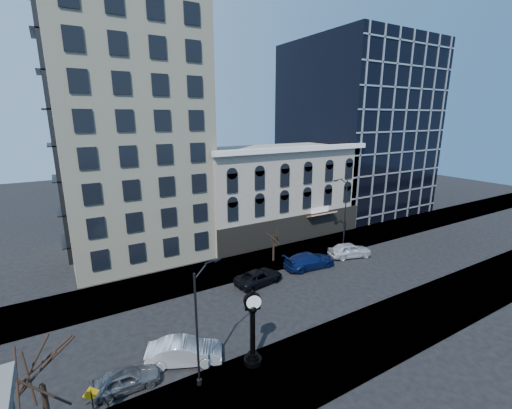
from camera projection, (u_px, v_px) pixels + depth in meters
ground at (260, 306)px, 29.91m from camera, size 160.00×160.00×0.00m
sidewalk_far at (221, 271)px, 36.56m from camera, size 160.00×6.00×0.12m
sidewalk_near at (320, 359)px, 23.22m from camera, size 160.00×6.00×0.12m
cream_tower at (125, 86)px, 37.82m from camera, size 15.90×15.40×42.50m
victorian_row at (274, 191)px, 47.58m from camera, size 22.60×11.19×12.50m
glass_office at (355, 129)px, 59.62m from camera, size 20.00×20.15×28.00m
street_clock at (253, 331)px, 22.22m from camera, size 1.21×1.21×5.33m
street_lamp_near at (202, 293)px, 19.94m from camera, size 1.92×0.99×7.85m
street_lamp_far at (343, 195)px, 41.20m from camera, size 2.32×0.35×8.97m
bare_tree_near at (38, 365)px, 14.46m from camera, size 4.43×4.43×7.60m
bare_tree_far at (274, 234)px, 38.19m from camera, size 2.51×2.51×4.31m
warning_sign at (92, 399)px, 17.66m from camera, size 0.83×0.10×2.54m
car_near_a at (126, 379)px, 20.62m from camera, size 4.06×1.76×1.36m
car_near_b at (184, 351)px, 22.84m from camera, size 5.26×3.61×1.64m
car_far_a at (259, 277)px, 33.71m from camera, size 5.36×3.08×1.41m
car_far_b at (310, 260)px, 37.24m from camera, size 6.02×2.83×1.70m
car_far_c at (350, 250)px, 40.09m from camera, size 5.41×3.35×1.72m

